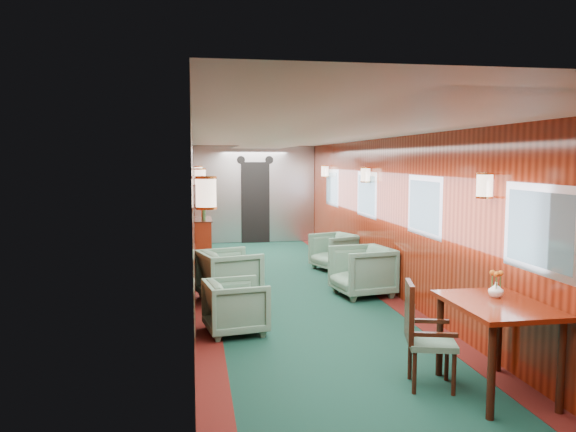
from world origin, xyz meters
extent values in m
plane|color=#0D3226|center=(0.00, 0.00, 0.00)|extent=(12.00, 12.00, 0.00)
cube|color=white|center=(0.00, 0.00, 2.35)|extent=(3.00, 12.00, 0.10)
cube|color=white|center=(0.00, 0.00, 2.36)|extent=(1.20, 12.00, 0.06)
cube|color=maroon|center=(0.00, 6.00, 1.20)|extent=(3.00, 0.10, 2.40)
cube|color=maroon|center=(0.00, -6.00, 1.20)|extent=(3.00, 0.10, 2.40)
cube|color=maroon|center=(-1.50, 0.00, 1.20)|extent=(0.10, 12.00, 2.40)
cube|color=maroon|center=(1.50, 0.00, 1.20)|extent=(0.10, 12.00, 2.40)
cube|color=#3E0F0C|center=(-1.35, 0.00, 0.00)|extent=(0.30, 12.00, 0.01)
cube|color=#3E0F0C|center=(1.35, 0.00, 0.00)|extent=(0.30, 12.00, 0.01)
cube|color=#B5B7BC|center=(0.00, 5.92, 1.20)|extent=(2.98, 0.12, 2.38)
cube|color=black|center=(0.00, 5.84, 1.00)|extent=(0.70, 0.06, 2.00)
cylinder|color=black|center=(-0.35, 5.85, 2.05)|extent=(0.20, 0.04, 0.20)
cylinder|color=black|center=(0.35, 5.85, 2.05)|extent=(0.20, 0.04, 0.20)
cube|color=#ACAEB3|center=(1.49, -3.50, 1.45)|extent=(0.02, 1.10, 0.80)
cube|color=#46606A|center=(1.48, -3.50, 1.45)|extent=(0.01, 0.96, 0.66)
cube|color=#ACAEB3|center=(1.49, -1.00, 1.45)|extent=(0.02, 1.10, 0.80)
cube|color=#46606A|center=(1.48, -1.00, 1.45)|extent=(0.01, 0.96, 0.66)
cube|color=#ACAEB3|center=(1.49, 1.50, 1.45)|extent=(0.02, 1.10, 0.80)
cube|color=#46606A|center=(1.48, 1.50, 1.45)|extent=(0.01, 0.96, 0.66)
cube|color=#ACAEB3|center=(1.49, 4.00, 1.45)|extent=(0.02, 1.10, 0.80)
cube|color=#46606A|center=(1.48, 4.00, 1.45)|extent=(0.01, 0.96, 0.66)
cylinder|color=beige|center=(-1.40, -3.50, 1.80)|extent=(0.16, 0.16, 0.24)
cylinder|color=gold|center=(-1.40, -3.50, 1.68)|extent=(0.17, 0.17, 0.02)
cylinder|color=beige|center=(1.40, -2.70, 1.80)|extent=(0.16, 0.16, 0.24)
cylinder|color=gold|center=(1.40, -2.70, 1.68)|extent=(0.17, 0.17, 0.02)
cylinder|color=beige|center=(-1.40, 0.50, 1.80)|extent=(0.16, 0.16, 0.24)
cylinder|color=gold|center=(-1.40, 0.50, 1.68)|extent=(0.17, 0.17, 0.02)
cylinder|color=beige|center=(1.40, 1.30, 1.80)|extent=(0.16, 0.16, 0.24)
cylinder|color=gold|center=(1.40, 1.30, 1.68)|extent=(0.17, 0.17, 0.02)
cylinder|color=beige|center=(-1.40, 3.50, 1.80)|extent=(0.16, 0.16, 0.24)
cylinder|color=gold|center=(-1.40, 3.50, 1.68)|extent=(0.17, 0.17, 0.02)
cylinder|color=beige|center=(1.40, 4.30, 1.80)|extent=(0.16, 0.16, 0.24)
cylinder|color=gold|center=(1.40, 4.30, 1.68)|extent=(0.17, 0.17, 0.02)
cube|color=maroon|center=(1.11, -3.52, 0.80)|extent=(0.77, 1.09, 0.04)
cylinder|color=#32150B|center=(0.80, -3.99, 0.39)|extent=(0.07, 0.07, 0.77)
cylinder|color=#32150B|center=(1.41, -3.99, 0.39)|extent=(0.07, 0.07, 0.77)
cylinder|color=#32150B|center=(0.80, -3.06, 0.39)|extent=(0.07, 0.07, 0.77)
cylinder|color=#32150B|center=(1.41, -3.05, 0.39)|extent=(0.07, 0.07, 0.77)
cube|color=#1F4A3C|center=(0.60, -3.31, 0.41)|extent=(0.50, 0.50, 0.05)
cube|color=#32150B|center=(0.40, -3.26, 0.70)|extent=(0.14, 0.37, 0.54)
cube|color=#1F4A3C|center=(0.43, -3.26, 0.64)|extent=(0.09, 0.28, 0.32)
cube|color=#32150B|center=(0.55, -3.51, 0.55)|extent=(0.37, 0.14, 0.04)
cube|color=#32150B|center=(0.66, -3.11, 0.55)|extent=(0.37, 0.14, 0.04)
cylinder|color=#32150B|center=(0.39, -3.43, 0.19)|extent=(0.04, 0.04, 0.38)
cylinder|color=#32150B|center=(0.72, -3.52, 0.19)|extent=(0.04, 0.04, 0.38)
cylinder|color=#32150B|center=(0.48, -3.10, 0.19)|extent=(0.04, 0.04, 0.38)
cylinder|color=#32150B|center=(0.81, -3.19, 0.19)|extent=(0.04, 0.04, 0.38)
cube|color=maroon|center=(-1.34, 2.93, 0.46)|extent=(0.30, 1.01, 0.91)
cube|color=#32150B|center=(-1.33, 2.93, 0.91)|extent=(0.32, 1.03, 0.02)
cylinder|color=#244825|center=(-1.32, 2.67, 1.03)|extent=(0.07, 0.07, 0.22)
cylinder|color=#244825|center=(-1.32, 3.03, 1.06)|extent=(0.06, 0.06, 0.28)
cylinder|color=gold|center=(-1.32, 3.23, 1.01)|extent=(0.08, 0.08, 0.18)
imported|color=white|center=(1.19, -3.35, 0.89)|extent=(0.17, 0.17, 0.14)
imported|color=#1F4A3C|center=(-1.03, -1.42, 0.32)|extent=(0.80, 0.79, 0.64)
imported|color=#1F4A3C|center=(-1.00, 0.17, 0.37)|extent=(1.01, 0.99, 0.75)
imported|color=#1F4A3C|center=(1.00, 0.12, 0.38)|extent=(0.95, 0.93, 0.75)
imported|color=#1F4A3C|center=(1.09, 2.16, 0.34)|extent=(0.96, 0.95, 0.68)
camera|label=1|loc=(-1.49, -7.95, 2.06)|focal=35.00mm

